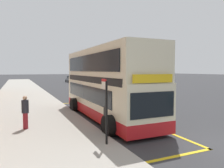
# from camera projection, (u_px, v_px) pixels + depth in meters

# --- Properties ---
(ground_plane) EXTENTS (260.00, 260.00, 0.00)m
(ground_plane) POSITION_uv_depth(u_px,v_px,m) (65.00, 88.00, 37.23)
(ground_plane) COLOR #333335
(pavement_near) EXTENTS (6.00, 76.00, 0.14)m
(pavement_near) POSITION_uv_depth(u_px,v_px,m) (22.00, 89.00, 34.37)
(pavement_near) COLOR #A39E93
(pavement_near) RESTS_ON ground
(double_decker_bus) EXTENTS (3.23, 10.39, 4.40)m
(double_decker_bus) POSITION_uv_depth(u_px,v_px,m) (106.00, 86.00, 13.69)
(double_decker_bus) COLOR beige
(double_decker_bus) RESTS_ON ground
(bus_bay_markings) EXTENTS (3.16, 13.89, 0.01)m
(bus_bay_markings) POSITION_uv_depth(u_px,v_px,m) (106.00, 117.00, 13.89)
(bus_bay_markings) COLOR gold
(bus_bay_markings) RESTS_ON ground
(bus_stop_sign) EXTENTS (0.09, 0.51, 2.58)m
(bus_stop_sign) POSITION_uv_depth(u_px,v_px,m) (106.00, 106.00, 8.42)
(bus_stop_sign) COLOR black
(bus_stop_sign) RESTS_ON pavement_near
(parked_car_grey_distant) EXTENTS (2.09, 4.20, 1.62)m
(parked_car_grey_distant) POSITION_uv_depth(u_px,v_px,m) (71.00, 79.00, 54.33)
(parked_car_grey_distant) COLOR slate
(parked_car_grey_distant) RESTS_ON ground
(pedestrian_waiting_near_sign) EXTENTS (0.34, 0.34, 1.66)m
(pedestrian_waiting_near_sign) POSITION_uv_depth(u_px,v_px,m) (25.00, 111.00, 10.58)
(pedestrian_waiting_near_sign) COLOR maroon
(pedestrian_waiting_near_sign) RESTS_ON pavement_near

